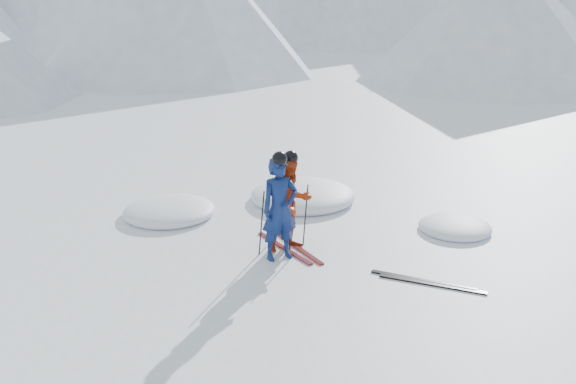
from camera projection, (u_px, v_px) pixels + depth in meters
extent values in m
plane|color=white|center=(391.00, 254.00, 10.83)|extent=(160.00, 160.00, 0.00)
cone|color=#B2BCD1|center=(498.00, 16.00, 30.37)|extent=(14.00, 14.00, 6.50)
imported|color=navy|center=(280.00, 209.00, 10.41)|extent=(0.76, 0.61, 1.82)
imported|color=#AB320D|center=(291.00, 204.00, 10.81)|extent=(1.02, 0.92, 1.73)
cylinder|color=black|center=(262.00, 224.00, 10.60)|extent=(0.12, 0.09, 1.21)
cylinder|color=black|center=(292.00, 220.00, 10.77)|extent=(0.12, 0.07, 1.21)
cylinder|color=black|center=(272.00, 215.00, 11.09)|extent=(0.12, 0.09, 1.15)
cylinder|color=black|center=(306.00, 215.00, 11.09)|extent=(0.12, 0.08, 1.15)
cube|color=black|center=(284.00, 248.00, 11.06)|extent=(0.78, 1.59, 0.03)
cube|color=black|center=(297.00, 247.00, 11.10)|extent=(0.67, 1.63, 0.03)
cube|color=black|center=(423.00, 280.00, 9.82)|extent=(1.47, 1.01, 0.03)
cube|color=black|center=(432.00, 284.00, 9.70)|extent=(1.50, 0.96, 0.03)
ellipsoid|color=white|center=(170.00, 215.00, 12.72)|extent=(1.91, 1.91, 0.42)
ellipsoid|color=white|center=(455.00, 230.00, 11.92)|extent=(1.41, 1.41, 0.31)
ellipsoid|color=white|center=(303.00, 200.00, 13.62)|extent=(2.34, 2.34, 0.51)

